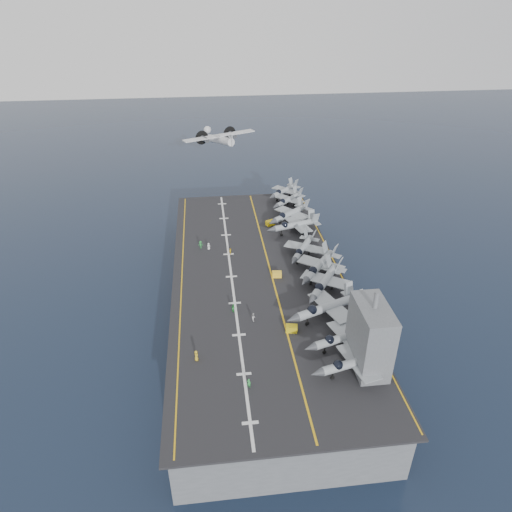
{
  "coord_description": "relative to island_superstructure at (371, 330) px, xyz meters",
  "views": [
    {
      "loc": [
        -10.44,
        -85.42,
        66.07
      ],
      "look_at": [
        0.0,
        4.0,
        13.0
      ],
      "focal_mm": 32.0,
      "sensor_mm": 36.0,
      "label": 1
    }
  ],
  "objects": [
    {
      "name": "hull",
      "position": [
        -15.0,
        30.0,
        -12.9
      ],
      "size": [
        36.0,
        90.0,
        10.0
      ],
      "primitive_type": "cube",
      "color": "#56595E",
      "rests_on": "ground"
    },
    {
      "name": "tow_cart_b",
      "position": [
        -10.92,
        28.81,
        -6.88
      ],
      "size": [
        2.2,
        1.55,
        1.24
      ],
      "primitive_type": null,
      "color": "yellow",
      "rests_on": "flight_deck"
    },
    {
      "name": "fighter_jet_7",
      "position": [
        -3.02,
        55.81,
        -4.87
      ],
      "size": [
        18.12,
        17.42,
        5.26
      ],
      "primitive_type": null,
      "color": "#8C959C",
      "rests_on": "flight_deck"
    },
    {
      "name": "fighter_jet_8",
      "position": [
        -1.71,
        65.94,
        -5.23
      ],
      "size": [
        15.47,
        15.38,
        4.55
      ],
      "primitive_type": null,
      "color": "#91979F",
      "rests_on": "flight_deck"
    },
    {
      "name": "crew_6",
      "position": [
        -20.47,
        -2.95,
        -6.62
      ],
      "size": [
        1.27,
        1.14,
        1.76
      ],
      "primitive_type": "imported",
      "color": "green",
      "rests_on": "flight_deck"
    },
    {
      "name": "fighter_jet_0",
      "position": [
        -2.81,
        -1.84,
        -5.05
      ],
      "size": [
        15.93,
        12.5,
        4.89
      ],
      "primitive_type": null,
      "color": "#979EA8",
      "rests_on": "flight_deck"
    },
    {
      "name": "fighter_jet_2",
      "position": [
        -3.58,
        13.08,
        -4.69
      ],
      "size": [
        19.04,
        15.98,
        5.63
      ],
      "primitive_type": null,
      "color": "#929BA1",
      "rests_on": "flight_deck"
    },
    {
      "name": "fighter_jet_1",
      "position": [
        -2.63,
        4.5,
        -5.02
      ],
      "size": [
        16.43,
        13.25,
        4.96
      ],
      "primitive_type": null,
      "color": "#939AA1",
      "rests_on": "flight_deck"
    },
    {
      "name": "fighter_jet_9",
      "position": [
        -1.71,
        73.0,
        -5.23
      ],
      "size": [
        15.47,
        15.38,
        4.55
      ],
      "primitive_type": null,
      "color": "#91979F",
      "rests_on": "flight_deck"
    },
    {
      "name": "foul_line",
      "position": [
        -12.0,
        30.0,
        -7.48
      ],
      "size": [
        0.35,
        90.0,
        0.02
      ],
      "primitive_type": "cube",
      "color": "gold",
      "rests_on": "flight_deck"
    },
    {
      "name": "tow_cart_a",
      "position": [
        -11.1,
        9.95,
        -6.86
      ],
      "size": [
        2.38,
        1.79,
        1.29
      ],
      "primitive_type": null,
      "color": "gold",
      "rests_on": "flight_deck"
    },
    {
      "name": "flight_deck",
      "position": [
        -15.0,
        30.0,
        -7.7
      ],
      "size": [
        38.0,
        92.0,
        0.4
      ],
      "primitive_type": "cube",
      "color": "black",
      "rests_on": "hull"
    },
    {
      "name": "ground",
      "position": [
        -15.0,
        30.0,
        -17.9
      ],
      "size": [
        500.0,
        500.0,
        0.0
      ],
      "primitive_type": "plane",
      "color": "#142135",
      "rests_on": "ground"
    },
    {
      "name": "deck_edge_port",
      "position": [
        -32.0,
        30.0,
        -7.48
      ],
      "size": [
        0.25,
        90.0,
        0.02
      ],
      "primitive_type": "cube",
      "color": "gold",
      "rests_on": "flight_deck"
    },
    {
      "name": "fighter_jet_6",
      "position": [
        -2.82,
        49.16,
        -4.97
      ],
      "size": [
        16.73,
        13.49,
        5.05
      ],
      "primitive_type": null,
      "color": "#A2AAB3",
      "rests_on": "flight_deck"
    },
    {
      "name": "deck_edge_stbd",
      "position": [
        3.5,
        30.0,
        -7.48
      ],
      "size": [
        0.25,
        90.0,
        0.02
      ],
      "primitive_type": "cube",
      "color": "gold",
      "rests_on": "flight_deck"
    },
    {
      "name": "transport_plane",
      "position": [
        -20.03,
        93.83,
        4.83
      ],
      "size": [
        30.16,
        26.17,
        5.98
      ],
      "primitive_type": null,
      "color": "silver"
    },
    {
      "name": "landing_centerline",
      "position": [
        -21.0,
        30.0,
        -7.48
      ],
      "size": [
        0.5,
        90.0,
        0.02
      ],
      "primitive_type": "cube",
      "color": "silver",
      "rests_on": "flight_deck"
    },
    {
      "name": "fighter_jet_3",
      "position": [
        -1.89,
        21.95,
        -4.77
      ],
      "size": [
        17.45,
        18.9,
        5.46
      ],
      "primitive_type": null,
      "color": "#9BA4AC",
      "rests_on": "flight_deck"
    },
    {
      "name": "island_superstructure",
      "position": [
        0.0,
        0.0,
        0.0
      ],
      "size": [
        5.0,
        10.0,
        15.0
      ],
      "primitive_type": null,
      "color": "#56595E",
      "rests_on": "flight_deck"
    },
    {
      "name": "crew_4",
      "position": [
        -20.56,
        39.9,
        -6.65
      ],
      "size": [
        1.14,
        1.23,
        1.71
      ],
      "primitive_type": "imported",
      "color": "yellow",
      "rests_on": "flight_deck"
    },
    {
      "name": "tow_cart_c",
      "position": [
        -8.73,
        54.4,
        -6.83
      ],
      "size": [
        2.63,
        2.23,
        1.34
      ],
      "primitive_type": null,
      "color": "yellow",
      "rests_on": "flight_deck"
    },
    {
      "name": "crew_2",
      "position": [
        -21.48,
        17.26,
        -6.6
      ],
      "size": [
        1.16,
        1.29,
        1.8
      ],
      "primitive_type": "imported",
      "color": "green",
      "rests_on": "flight_deck"
    },
    {
      "name": "crew_3",
      "position": [
        -27.64,
        43.82,
        -6.53
      ],
      "size": [
        1.26,
        0.93,
        1.94
      ],
      "primitive_type": "imported",
      "color": "#228735",
      "rests_on": "flight_deck"
    },
    {
      "name": "fighter_jet_4",
      "position": [
        -1.51,
        28.33,
        -4.8
      ],
      "size": [
        17.7,
        18.65,
        5.4
      ],
      "primitive_type": null,
      "color": "#9098A0",
      "rests_on": "flight_deck"
    },
    {
      "name": "crew_7",
      "position": [
        -17.85,
        13.95,
        -6.65
      ],
      "size": [
        0.99,
        1.19,
        1.71
      ],
      "primitive_type": "imported",
      "color": "silver",
      "rests_on": "flight_deck"
    },
    {
      "name": "crew_0",
      "position": [
        -28.84,
        4.27,
        -6.49
      ],
      "size": [
        0.99,
        1.33,
        2.03
      ],
      "primitive_type": "imported",
      "color": "gold",
      "rests_on": "flight_deck"
    },
    {
      "name": "fighter_jet_5",
      "position": [
        -3.4,
        36.96,
        -5.1
      ],
      "size": [
        14.93,
        16.59,
        4.8
      ],
      "primitive_type": null,
      "color": "gray",
      "rests_on": "flight_deck"
    },
    {
      "name": "crew_5",
      "position": [
        -25.67,
        42.88,
        -6.61
      ],
      "size": [
        1.27,
        1.12,
        1.78
      ],
      "primitive_type": "imported",
      "color": "white",
      "rests_on": "flight_deck"
    }
  ]
}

